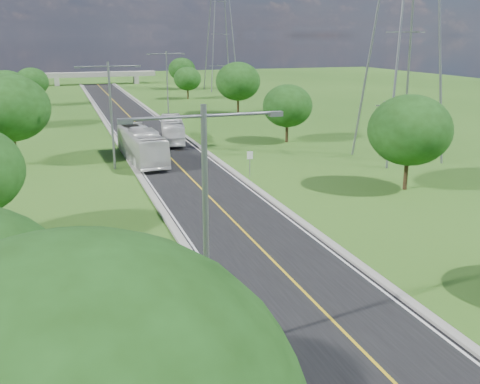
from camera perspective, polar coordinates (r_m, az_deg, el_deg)
name	(u,v)px	position (r m, az deg, el deg)	size (l,w,h in m)	color
ground	(150,138)	(67.92, -9.53, 5.71)	(260.00, 260.00, 0.00)	#275016
road	(143,130)	(73.75, -10.33, 6.53)	(8.00, 150.00, 0.06)	black
curb_left	(111,131)	(73.24, -13.64, 6.33)	(0.50, 150.00, 0.22)	gray
curb_right	(174,128)	(74.48, -7.08, 6.82)	(0.50, 150.00, 0.22)	gray
speed_limit_sign	(250,160)	(47.94, 1.06, 3.48)	(0.55, 0.09, 2.40)	slate
overpass	(97,75)	(146.65, -15.03, 11.95)	(30.00, 3.00, 3.20)	gray
streetlight_near_left	(206,216)	(19.61, -3.69, -2.53)	(5.90, 0.25, 10.00)	slate
streetlight_mid_left	(111,107)	(51.54, -13.62, 8.84)	(5.90, 0.25, 10.00)	slate
streetlight_far_right	(167,78)	(85.82, -7.78, 11.97)	(5.90, 0.25, 10.00)	slate
power_tower_near	(407,17)	(56.47, 17.40, 17.40)	(9.00, 6.40, 28.00)	slate
power_tower_far	(220,28)	(126.41, -2.13, 17.12)	(9.00, 6.40, 28.00)	slate
tree_lc	(10,108)	(56.47, -23.32, 8.22)	(7.56, 7.56, 8.79)	black
tree_ld	(6,92)	(80.49, -23.65, 9.79)	(6.72, 6.72, 7.82)	black
tree_le	(32,82)	(104.29, -21.33, 10.89)	(5.88, 5.88, 6.84)	black
tree_rb	(410,130)	(45.43, 17.65, 6.31)	(6.72, 6.72, 7.82)	black
tree_rc	(287,106)	(63.91, 5.09, 9.15)	(5.88, 5.88, 6.84)	black
tree_rd	(238,81)	(86.80, -0.21, 11.72)	(7.14, 7.14, 8.30)	black
tree_re	(187,79)	(109.22, -5.63, 11.94)	(5.46, 5.46, 6.35)	black
tree_rf	(182,69)	(129.40, -6.22, 12.88)	(6.30, 6.30, 7.33)	black
bus_outbound	(172,130)	(64.57, -7.23, 6.62)	(2.43, 10.39, 2.89)	white
bus_inbound	(142,145)	(54.77, -10.46, 4.97)	(2.80, 11.97, 3.33)	silver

